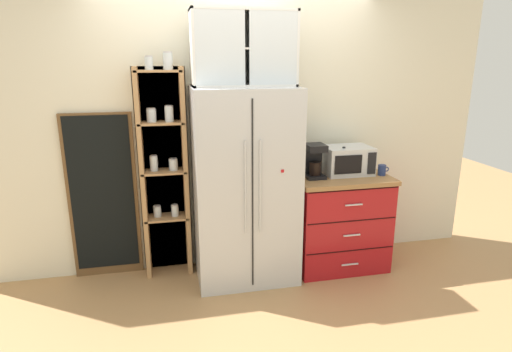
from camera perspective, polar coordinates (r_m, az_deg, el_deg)
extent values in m
plane|color=tan|center=(4.04, -1.33, -13.29)|extent=(10.57, 10.57, 0.00)
cube|color=silver|center=(3.99, -2.56, 5.81)|extent=(4.88, 0.10, 2.55)
cube|color=silver|center=(3.73, -1.50, -1.37)|extent=(0.89, 0.64, 1.73)
cube|color=black|center=(3.43, -0.46, -2.91)|extent=(0.01, 0.01, 1.59)
cylinder|color=silver|center=(3.38, -1.42, -1.65)|extent=(0.02, 0.02, 0.78)
cylinder|color=silver|center=(3.40, 0.56, -1.52)|extent=(0.02, 0.02, 0.78)
cube|color=red|center=(3.43, 3.60, 0.67)|extent=(0.02, 0.01, 0.02)
cube|color=brown|center=(3.97, -12.31, 0.55)|extent=(0.46, 0.04, 1.89)
cube|color=tan|center=(3.86, -15.08, -0.08)|extent=(0.04, 0.21, 1.89)
cube|color=tan|center=(3.86, -9.50, 0.24)|extent=(0.04, 0.21, 1.89)
cube|color=tan|center=(3.98, -11.96, -5.47)|extent=(0.40, 0.21, 0.02)
cylinder|color=silver|center=(3.97, -13.19, -4.71)|extent=(0.07, 0.07, 0.09)
cylinder|color=#B77A38|center=(3.98, -13.18, -4.90)|extent=(0.06, 0.06, 0.06)
cylinder|color=#B2B2B7|center=(3.96, -13.23, -4.01)|extent=(0.07, 0.07, 0.01)
cylinder|color=silver|center=(3.95, -10.90, -4.64)|extent=(0.07, 0.07, 0.10)
cylinder|color=#382316|center=(3.96, -10.89, -4.84)|extent=(0.06, 0.06, 0.07)
cylinder|color=#B2B2B7|center=(3.93, -10.94, -3.89)|extent=(0.06, 0.06, 0.01)
cube|color=tan|center=(3.84, -12.32, 0.60)|extent=(0.40, 0.21, 0.02)
cylinder|color=silver|center=(3.83, -13.63, 1.62)|extent=(0.07, 0.07, 0.13)
cylinder|color=#2D2D2D|center=(3.84, -13.61, 1.34)|extent=(0.06, 0.06, 0.09)
cylinder|color=#B2B2B7|center=(3.82, -13.69, 2.65)|extent=(0.07, 0.07, 0.01)
cylinder|color=silver|center=(3.82, -11.10, 1.47)|extent=(0.08, 0.08, 0.10)
cylinder|color=white|center=(3.83, -11.09, 1.26)|extent=(0.07, 0.07, 0.07)
cylinder|color=#B2B2B7|center=(3.81, -11.15, 2.26)|extent=(0.07, 0.07, 0.01)
cube|color=tan|center=(3.76, -12.71, 7.02)|extent=(0.40, 0.21, 0.02)
cylinder|color=silver|center=(3.75, -13.96, 7.91)|extent=(0.08, 0.08, 0.11)
cylinder|color=brown|center=(3.76, -13.94, 7.67)|extent=(0.07, 0.07, 0.07)
cylinder|color=#B2B2B7|center=(3.75, -14.02, 8.83)|extent=(0.08, 0.08, 0.01)
cylinder|color=silver|center=(3.73, -11.66, 8.17)|extent=(0.07, 0.07, 0.13)
cylinder|color=white|center=(3.74, -11.64, 7.87)|extent=(0.06, 0.06, 0.09)
cylinder|color=#B2B2B7|center=(3.73, -11.72, 9.25)|extent=(0.07, 0.07, 0.01)
cube|color=tan|center=(3.72, -13.11, 13.65)|extent=(0.40, 0.21, 0.02)
cylinder|color=silver|center=(3.71, -14.29, 14.53)|extent=(0.07, 0.07, 0.10)
cylinder|color=#E0C67F|center=(3.71, -14.28, 14.28)|extent=(0.06, 0.06, 0.07)
cylinder|color=#B2B2B7|center=(3.71, -14.36, 15.43)|extent=(0.07, 0.07, 0.01)
cylinder|color=silver|center=(3.70, -11.83, 14.92)|extent=(0.08, 0.08, 0.14)
cylinder|color=beige|center=(3.70, -11.81, 14.60)|extent=(0.07, 0.07, 0.09)
cylinder|color=#B2B2B7|center=(3.70, -11.89, 16.07)|extent=(0.08, 0.08, 0.01)
cube|color=#A8161C|center=(4.15, 11.02, -6.18)|extent=(0.86, 0.60, 0.86)
cube|color=#9E7042|center=(4.01, 11.35, -0.18)|extent=(0.89, 0.63, 0.04)
cube|color=black|center=(3.96, 12.64, -9.83)|extent=(0.84, 0.00, 0.01)
cube|color=silver|center=(4.01, 12.59, -11.59)|extent=(0.16, 0.01, 0.01)
cube|color=black|center=(3.85, 12.90, -5.95)|extent=(0.84, 0.00, 0.01)
cube|color=silver|center=(3.89, 12.84, -7.81)|extent=(0.16, 0.01, 0.01)
cube|color=black|center=(3.76, 13.16, -1.87)|extent=(0.84, 0.00, 0.01)
cube|color=silver|center=(3.79, 13.10, -3.82)|extent=(0.16, 0.01, 0.01)
cube|color=silver|center=(4.05, 12.19, 2.11)|extent=(0.44, 0.32, 0.26)
cube|color=black|center=(3.88, 12.38, 1.52)|extent=(0.26, 0.01, 0.17)
cube|color=black|center=(3.98, 15.39, 1.67)|extent=(0.08, 0.01, 0.20)
cube|color=black|center=(3.89, 7.89, 0.00)|extent=(0.17, 0.20, 0.03)
cube|color=black|center=(3.92, 7.61, 2.17)|extent=(0.17, 0.06, 0.30)
cube|color=black|center=(3.82, 8.04, 3.83)|extent=(0.17, 0.20, 0.06)
cylinder|color=black|center=(3.86, 7.98, 1.04)|extent=(0.11, 0.11, 0.12)
cylinder|color=navy|center=(4.10, 16.65, 0.78)|extent=(0.07, 0.07, 0.10)
torus|color=navy|center=(4.12, 17.25, 0.89)|extent=(0.05, 0.01, 0.05)
cylinder|color=silver|center=(4.04, 11.12, 0.92)|extent=(0.08, 0.08, 0.09)
torus|color=silver|center=(4.06, 11.79, 1.02)|extent=(0.05, 0.01, 0.05)
cylinder|color=silver|center=(3.95, 11.66, 1.33)|extent=(0.07, 0.07, 0.20)
cone|color=silver|center=(3.92, 11.74, 2.80)|extent=(0.07, 0.07, 0.04)
cylinder|color=silver|center=(3.92, 11.77, 3.22)|extent=(0.03, 0.03, 0.07)
cylinder|color=black|center=(3.91, 11.80, 3.80)|extent=(0.03, 0.03, 0.01)
cube|color=silver|center=(3.74, -2.15, 16.77)|extent=(0.85, 0.02, 0.60)
cube|color=silver|center=(3.61, -1.74, 21.47)|extent=(0.85, 0.32, 0.02)
cube|color=silver|center=(3.60, -1.66, 12.17)|extent=(0.85, 0.32, 0.02)
cube|color=silver|center=(3.54, -8.64, 16.69)|extent=(0.02, 0.32, 0.60)
cube|color=silver|center=(3.69, 4.95, 16.75)|extent=(0.02, 0.32, 0.60)
cube|color=silver|center=(3.59, -1.70, 16.83)|extent=(0.82, 0.30, 0.02)
cube|color=silver|center=(3.40, -4.88, 16.85)|extent=(0.39, 0.01, 0.56)
cube|color=silver|center=(3.49, 2.40, 16.86)|extent=(0.39, 0.01, 0.56)
cylinder|color=silver|center=(3.55, -6.51, 12.23)|extent=(0.05, 0.05, 0.00)
cylinder|color=silver|center=(3.55, -6.53, 12.77)|extent=(0.01, 0.01, 0.07)
cone|color=silver|center=(3.55, -6.56, 13.73)|extent=(0.06, 0.06, 0.05)
cylinder|color=silver|center=(3.59, -1.66, 12.36)|extent=(0.05, 0.05, 0.00)
cylinder|color=silver|center=(3.59, -1.67, 12.89)|extent=(0.01, 0.01, 0.07)
cone|color=silver|center=(3.59, -1.68, 13.85)|extent=(0.06, 0.06, 0.05)
cylinder|color=silver|center=(3.66, 3.04, 12.41)|extent=(0.05, 0.05, 0.00)
cylinder|color=silver|center=(3.66, 3.05, 12.92)|extent=(0.01, 0.01, 0.07)
cone|color=silver|center=(3.66, 3.06, 13.86)|extent=(0.06, 0.06, 0.05)
cylinder|color=white|center=(3.55, -5.96, 17.42)|extent=(0.06, 0.06, 0.07)
cylinder|color=white|center=(3.58, -3.11, 17.47)|extent=(0.06, 0.06, 0.07)
cylinder|color=white|center=(3.61, -0.31, 17.47)|extent=(0.06, 0.06, 0.07)
cylinder|color=white|center=(3.65, 2.44, 17.44)|extent=(0.06, 0.06, 0.07)
cube|color=brown|center=(4.03, -19.96, -2.67)|extent=(0.60, 0.04, 1.51)
cube|color=black|center=(4.00, -20.04, -2.35)|extent=(0.54, 0.01, 1.41)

